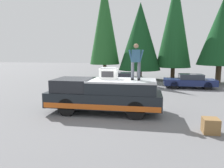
{
  "coord_description": "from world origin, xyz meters",
  "views": [
    {
      "loc": [
        -9.74,
        -1.86,
        2.97
      ],
      "look_at": [
        0.76,
        -0.01,
        1.35
      ],
      "focal_mm": 34.15,
      "sensor_mm": 36.0,
      "label": 1
    }
  ],
  "objects_px": {
    "person_on_truck_bed": "(136,61)",
    "wooden_crate": "(211,126)",
    "compressor_unit": "(109,73)",
    "parked_car_navy": "(190,81)",
    "parked_car_grey": "(120,79)",
    "pickup_truck": "(104,95)"
  },
  "relations": [
    {
      "from": "parked_car_navy",
      "to": "parked_car_grey",
      "type": "relative_size",
      "value": 1.0
    },
    {
      "from": "person_on_truck_bed",
      "to": "pickup_truck",
      "type": "bearing_deg",
      "value": 90.95
    },
    {
      "from": "person_on_truck_bed",
      "to": "parked_car_navy",
      "type": "relative_size",
      "value": 0.41
    },
    {
      "from": "compressor_unit",
      "to": "parked_car_navy",
      "type": "xyz_separation_m",
      "value": [
        8.05,
        -5.26,
        -1.35
      ]
    },
    {
      "from": "person_on_truck_bed",
      "to": "parked_car_grey",
      "type": "relative_size",
      "value": 0.41
    },
    {
      "from": "wooden_crate",
      "to": "person_on_truck_bed",
      "type": "bearing_deg",
      "value": 55.19
    },
    {
      "from": "parked_car_navy",
      "to": "wooden_crate",
      "type": "height_order",
      "value": "parked_car_navy"
    },
    {
      "from": "parked_car_navy",
      "to": "parked_car_grey",
      "type": "distance_m",
      "value": 5.87
    },
    {
      "from": "pickup_truck",
      "to": "wooden_crate",
      "type": "bearing_deg",
      "value": -114.3
    },
    {
      "from": "pickup_truck",
      "to": "parked_car_navy",
      "type": "bearing_deg",
      "value": -33.47
    },
    {
      "from": "pickup_truck",
      "to": "parked_car_grey",
      "type": "relative_size",
      "value": 1.35
    },
    {
      "from": "compressor_unit",
      "to": "wooden_crate",
      "type": "relative_size",
      "value": 1.5
    },
    {
      "from": "pickup_truck",
      "to": "parked_car_grey",
      "type": "bearing_deg",
      "value": 2.8
    },
    {
      "from": "compressor_unit",
      "to": "wooden_crate",
      "type": "bearing_deg",
      "value": -117.25
    },
    {
      "from": "person_on_truck_bed",
      "to": "wooden_crate",
      "type": "height_order",
      "value": "person_on_truck_bed"
    },
    {
      "from": "pickup_truck",
      "to": "wooden_crate",
      "type": "xyz_separation_m",
      "value": [
        -1.99,
        -4.41,
        -0.59
      ]
    },
    {
      "from": "person_on_truck_bed",
      "to": "parked_car_navy",
      "type": "height_order",
      "value": "person_on_truck_bed"
    },
    {
      "from": "parked_car_grey",
      "to": "wooden_crate",
      "type": "relative_size",
      "value": 7.32
    },
    {
      "from": "parked_car_grey",
      "to": "wooden_crate",
      "type": "height_order",
      "value": "parked_car_grey"
    },
    {
      "from": "pickup_truck",
      "to": "wooden_crate",
      "type": "height_order",
      "value": "pickup_truck"
    },
    {
      "from": "parked_car_grey",
      "to": "compressor_unit",
      "type": "bearing_deg",
      "value": -175.87
    },
    {
      "from": "compressor_unit",
      "to": "person_on_truck_bed",
      "type": "xyz_separation_m",
      "value": [
        -0.16,
        -1.33,
        0.62
      ]
    }
  ]
}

